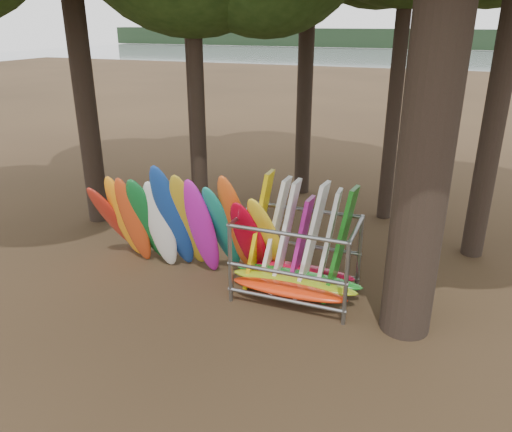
% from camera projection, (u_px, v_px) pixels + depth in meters
% --- Properties ---
extents(ground, '(120.00, 120.00, 0.00)m').
position_uv_depth(ground, '(205.00, 288.00, 11.88)').
color(ground, '#47331E').
rests_on(ground, ground).
extents(lake, '(160.00, 160.00, 0.00)m').
position_uv_depth(lake, '(416.00, 69.00, 63.89)').
color(lake, gray).
rests_on(lake, ground).
extents(far_shore, '(160.00, 4.00, 4.00)m').
position_uv_depth(far_shore, '(436.00, 39.00, 106.49)').
color(far_shore, black).
rests_on(far_shore, ground).
extents(kayak_row, '(5.05, 2.02, 3.13)m').
position_uv_depth(kayak_row, '(183.00, 225.00, 12.14)').
color(kayak_row, red).
rests_on(kayak_row, ground).
extents(storage_rack, '(3.04, 1.53, 2.87)m').
position_uv_depth(storage_rack, '(296.00, 260.00, 11.25)').
color(storage_rack, slate).
rests_on(storage_rack, ground).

